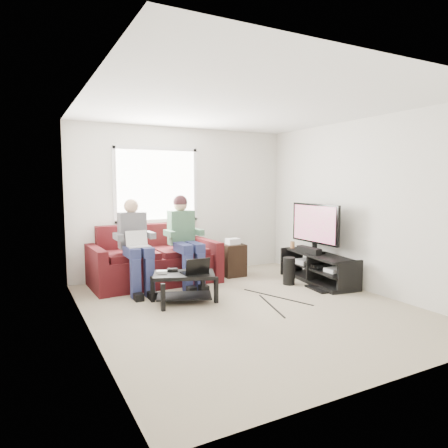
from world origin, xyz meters
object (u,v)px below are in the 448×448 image
Objects in this scene: tv at (315,225)px; subwoofer at (289,271)px; coffee_table at (184,281)px; sofa at (154,262)px; end_table at (233,259)px; tv_stand at (318,269)px.

subwoofer is (-0.50, 0.02, -0.72)m from tv.
coffee_table is 2.15× the size of subwoofer.
sofa is 3.07× the size of end_table.
end_table reaches higher than subwoofer.
coffee_table is 1.87m from subwoofer.
coffee_table is 0.86× the size of tv.
tv is 2.49× the size of subwoofer.
sofa reaches higher than coffee_table.
tv is (2.40, -1.13, 0.60)m from sofa.
sofa is 1.34× the size of tv_stand.
tv is 1.66× the size of end_table.
tv_stand is 2.28× the size of end_table.
tv_stand reaches higher than coffee_table.
tv_stand is 0.73m from tv.
end_table is (-1.01, 0.97, -0.65)m from tv.
tv reaches higher than tv_stand.
coffee_table is at bearing -177.47° from tv.
sofa is 2.21m from subwoofer.
tv is at bearing -25.13° from sofa.
tv is (-0.00, 0.10, 0.73)m from tv_stand.
sofa is 2.72m from tv.
sofa is 2.70m from tv_stand.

